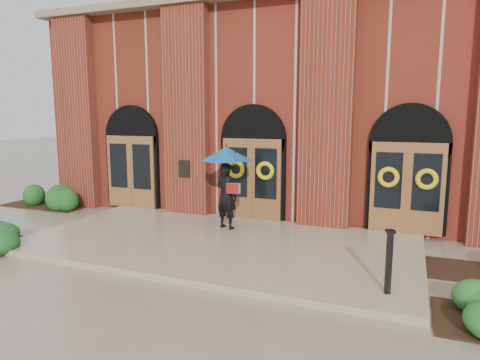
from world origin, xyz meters
The scene contains 7 objects.
ground centered at (0.00, 0.00, 0.00)m, with size 90.00×90.00×0.00m, color gray.
landing centered at (0.00, 0.15, 0.07)m, with size 10.00×5.30×0.15m, color tan.
church_building centered at (0.00, 8.78, 3.50)m, with size 16.20×12.53×7.00m.
man_with_umbrella centered at (-0.26, 1.36, 1.79)m, with size 1.82×1.82×2.34m.
metal_post centered at (4.30, -1.69, 0.78)m, with size 0.20×0.20×1.20m.
hedge_wall_left centered at (-8.00, 2.20, 0.38)m, with size 2.95×1.18×0.76m, color #1A4F1A.
hedge_front_left centered at (-5.26, -1.89, 0.27)m, with size 1.51×1.29×0.53m, color #1C511F.
Camera 1 is at (4.57, -9.59, 3.41)m, focal length 32.00 mm.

